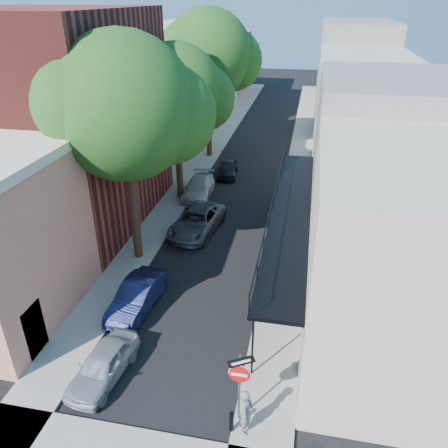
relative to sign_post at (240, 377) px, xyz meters
The scene contains 17 objects.
ground 3.88m from the sign_post, 162.90° to the right, with size 160.00×160.00×0.00m, color black.
road_surface 29.27m from the sign_post, 96.21° to the left, with size 6.00×64.00×0.01m, color black.
sidewalk_left 29.96m from the sign_post, 103.85° to the left, with size 2.00×64.00×0.12m, color gray.
sidewalk_right 29.11m from the sign_post, 88.34° to the left, with size 2.00×64.00×0.12m, color gray.
buildings_left 30.59m from the sign_post, 114.15° to the left, with size 10.10×59.10×12.00m.
buildings_right 29.20m from the sign_post, 78.44° to the left, with size 9.80×55.00×10.00m.
sign_post is the anchor object (origin of this frame).
bollard 1.60m from the sign_post, 108.56° to the right, with size 0.14×0.14×0.80m, color black.
oak_near 12.77m from the sign_post, 125.09° to the left, with size 7.48×6.80×11.42m.
oak_mid 19.14m from the sign_post, 110.86° to the left, with size 6.60×6.00×10.20m.
oak_far 27.80m from the sign_post, 103.91° to the left, with size 7.70×7.00×11.90m.
parked_car_a 5.44m from the sign_post, 169.89° to the left, with size 1.42×3.53×1.20m, color #9198A1.
parked_car_b 7.49m from the sign_post, 137.39° to the left, with size 1.39×3.99×1.31m, color #14183F.
parked_car_c 13.37m from the sign_post, 110.20° to the left, with size 2.27×4.92×1.37m, color #505157.
parked_car_d 18.45m from the sign_post, 108.24° to the left, with size 1.82×4.47×1.30m, color silver.
parked_car_e 22.33m from the sign_post, 101.80° to the left, with size 1.46×3.62×1.23m, color black.
pedestrian 1.16m from the sign_post, 52.86° to the right, with size 0.63×0.41×1.73m, color slate.
Camera 1 is at (4.59, -8.71, 12.53)m, focal length 35.00 mm.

